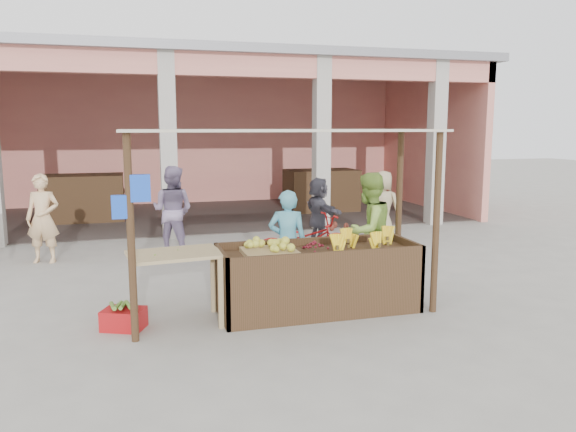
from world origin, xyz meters
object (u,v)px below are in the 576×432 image
object	(u,v)px
fruit_stall	(318,281)
vendor_blue	(288,239)
red_crate	(124,319)
vendor_green	(369,228)
side_table	(175,264)
motorcycle	(303,242)

from	to	relation	value
fruit_stall	vendor_blue	world-z (taller)	vendor_blue
red_crate	vendor_green	world-z (taller)	vendor_green
fruit_stall	side_table	world-z (taller)	side_table
vendor_blue	vendor_green	world-z (taller)	vendor_green
motorcycle	side_table	bearing A→B (deg)	125.87
side_table	red_crate	xyz separation A→B (m)	(-0.63, -0.03, -0.63)
side_table	red_crate	distance (m)	0.89
vendor_green	side_table	bearing A→B (deg)	-11.73
red_crate	vendor_green	size ratio (longest dim) A/B	0.26
side_table	vendor_green	distance (m)	3.02
red_crate	vendor_green	bearing A→B (deg)	36.61
fruit_stall	vendor_blue	xyz separation A→B (m)	(-0.17, 0.88, 0.41)
vendor_green	motorcycle	bearing A→B (deg)	-91.35
red_crate	vendor_blue	size ratio (longest dim) A/B	0.29
fruit_stall	vendor_green	bearing A→B (deg)	37.22
side_table	vendor_blue	bearing A→B (deg)	20.65
side_table	fruit_stall	bearing A→B (deg)	-7.17
fruit_stall	side_table	size ratio (longest dim) A/B	2.19
side_table	vendor_green	bearing A→B (deg)	8.61
fruit_stall	vendor_green	size ratio (longest dim) A/B	1.41
red_crate	vendor_green	distance (m)	3.72
fruit_stall	side_table	distance (m)	1.88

